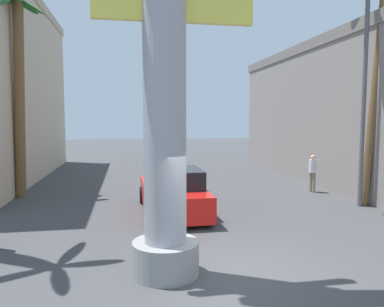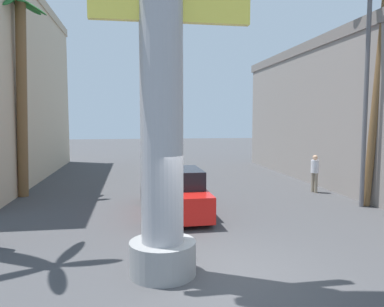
{
  "view_description": "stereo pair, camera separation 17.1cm",
  "coord_description": "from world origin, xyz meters",
  "px_view_note": "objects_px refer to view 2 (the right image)",
  "views": [
    {
      "loc": [
        -2.0,
        -7.28,
        3.23
      ],
      "look_at": [
        0.0,
        4.31,
        2.14
      ],
      "focal_mm": 35.0,
      "sensor_mm": 36.0,
      "label": 1
    },
    {
      "loc": [
        -1.83,
        -7.3,
        3.23
      ],
      "look_at": [
        0.0,
        4.31,
        2.14
      ],
      "focal_mm": 35.0,
      "sensor_mm": 36.0,
      "label": 2
    }
  ],
  "objects_px": {
    "neon_sign_pole": "(161,34)",
    "palm_tree_mid_left": "(21,80)",
    "street_lamp": "(357,78)",
    "palm_tree_near_right": "(378,48)",
    "pedestrian_mid_right": "(315,171)",
    "car_lead": "(173,193)"
  },
  "relations": [
    {
      "from": "neon_sign_pole",
      "to": "palm_tree_near_right",
      "type": "relative_size",
      "value": 1.24
    },
    {
      "from": "palm_tree_near_right",
      "to": "palm_tree_mid_left",
      "type": "height_order",
      "value": "palm_tree_near_right"
    },
    {
      "from": "street_lamp",
      "to": "pedestrian_mid_right",
      "type": "xyz_separation_m",
      "value": [
        -0.06,
        2.78,
        -3.73
      ]
    },
    {
      "from": "palm_tree_mid_left",
      "to": "pedestrian_mid_right",
      "type": "distance_m",
      "value": 13.04
    },
    {
      "from": "palm_tree_mid_left",
      "to": "pedestrian_mid_right",
      "type": "relative_size",
      "value": 4.94
    },
    {
      "from": "palm_tree_near_right",
      "to": "neon_sign_pole",
      "type": "bearing_deg",
      "value": -148.48
    },
    {
      "from": "neon_sign_pole",
      "to": "palm_tree_mid_left",
      "type": "distance_m",
      "value": 10.27
    },
    {
      "from": "neon_sign_pole",
      "to": "palm_tree_near_right",
      "type": "bearing_deg",
      "value": 31.52
    },
    {
      "from": "neon_sign_pole",
      "to": "palm_tree_near_right",
      "type": "xyz_separation_m",
      "value": [
        8.23,
        5.04,
        0.9
      ]
    },
    {
      "from": "car_lead",
      "to": "palm_tree_near_right",
      "type": "distance_m",
      "value": 9.04
    },
    {
      "from": "neon_sign_pole",
      "to": "street_lamp",
      "type": "relative_size",
      "value": 1.39
    },
    {
      "from": "car_lead",
      "to": "palm_tree_near_right",
      "type": "relative_size",
      "value": 0.54
    },
    {
      "from": "palm_tree_near_right",
      "to": "pedestrian_mid_right",
      "type": "bearing_deg",
      "value": 109.74
    },
    {
      "from": "neon_sign_pole",
      "to": "palm_tree_mid_left",
      "type": "relative_size",
      "value": 1.33
    },
    {
      "from": "street_lamp",
      "to": "pedestrian_mid_right",
      "type": "distance_m",
      "value": 4.66
    },
    {
      "from": "neon_sign_pole",
      "to": "pedestrian_mid_right",
      "type": "height_order",
      "value": "neon_sign_pole"
    },
    {
      "from": "street_lamp",
      "to": "pedestrian_mid_right",
      "type": "relative_size",
      "value": 4.72
    },
    {
      "from": "street_lamp",
      "to": "neon_sign_pole",
      "type": "bearing_deg",
      "value": -146.34
    },
    {
      "from": "car_lead",
      "to": "palm_tree_near_right",
      "type": "xyz_separation_m",
      "value": [
        7.47,
        -0.02,
        5.09
      ]
    },
    {
      "from": "neon_sign_pole",
      "to": "pedestrian_mid_right",
      "type": "bearing_deg",
      "value": 46.49
    },
    {
      "from": "street_lamp",
      "to": "palm_tree_mid_left",
      "type": "bearing_deg",
      "value": 162.09
    },
    {
      "from": "palm_tree_mid_left",
      "to": "neon_sign_pole",
      "type": "bearing_deg",
      "value": -60.16
    }
  ]
}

